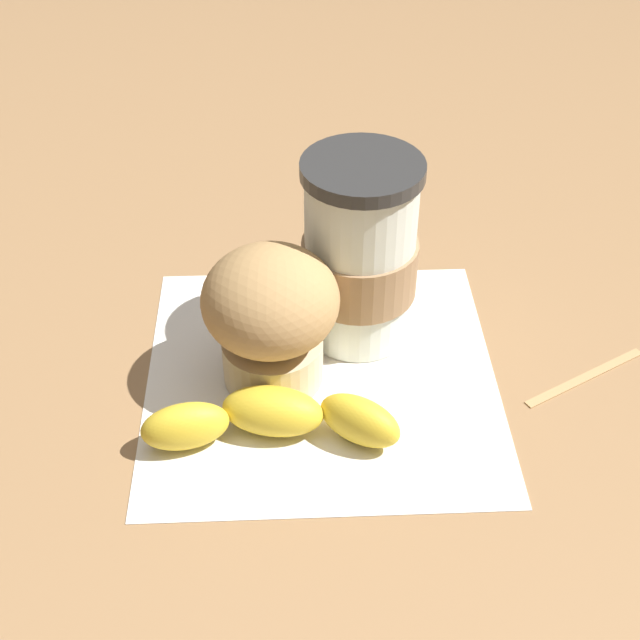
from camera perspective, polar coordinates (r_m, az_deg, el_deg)
name	(u,v)px	position (r m, az deg, el deg)	size (l,w,h in m)	color
ground_plane	(320,377)	(0.65, 0.00, -3.70)	(3.00, 3.00, 0.00)	#936D47
paper_napkin	(320,377)	(0.65, 0.00, -3.65)	(0.25, 0.25, 0.00)	white
coffee_cup	(358,255)	(0.65, 2.47, 4.21)	(0.09, 0.09, 0.14)	silver
muffin	(269,314)	(0.61, -3.26, 0.39)	(0.09, 0.09, 0.11)	beige
banana	(271,418)	(0.59, -3.14, -6.29)	(0.06, 0.18, 0.03)	gold
wooden_stirrer	(586,382)	(0.67, 16.63, -3.80)	(0.11, 0.01, 0.00)	tan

